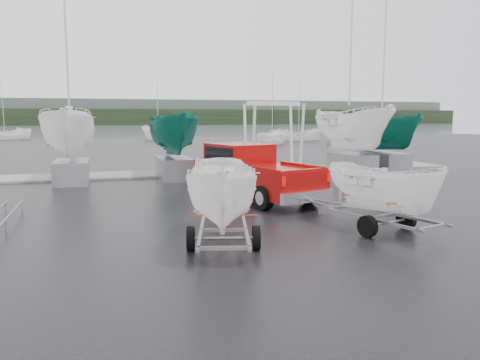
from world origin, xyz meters
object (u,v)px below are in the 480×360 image
pickup_truck (250,170)px  boat_hoist (273,126)px  trailer_hitched (385,147)px  trailer_parked (223,137)px

pickup_truck → boat_hoist: bearing=47.8°
pickup_truck → trailer_hitched: 6.86m
trailer_hitched → boat_hoist: trailer_hitched is taller
trailer_hitched → trailer_parked: (-4.70, -0.29, 0.34)m
pickup_truck → boat_hoist: 9.62m
pickup_truck → trailer_parked: size_ratio=1.34×
pickup_truck → trailer_hitched: trailer_hitched is taller
trailer_parked → boat_hoist: (7.08, 15.27, -0.08)m
pickup_truck → boat_hoist: boat_hoist is taller
trailer_hitched → trailer_parked: 4.72m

